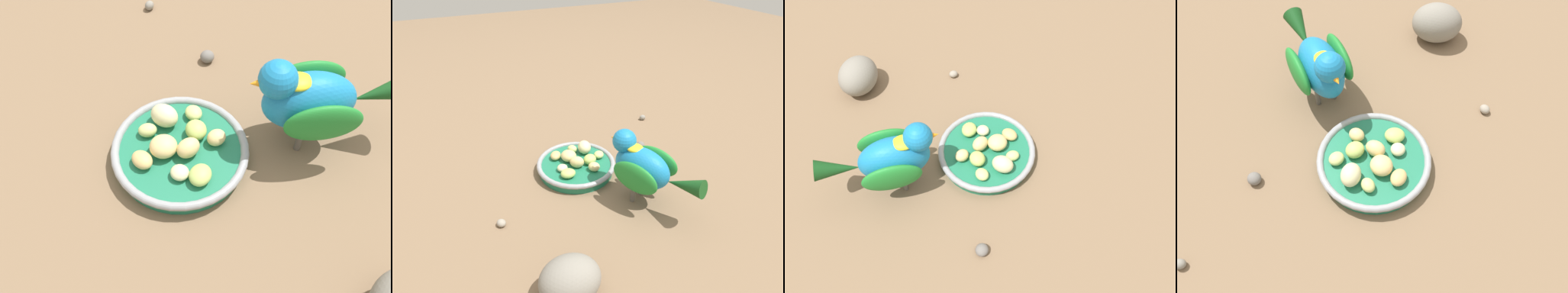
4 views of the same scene
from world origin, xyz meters
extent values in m
plane|color=#7A6047|center=(0.00, 0.00, 0.00)|extent=(4.00, 4.00, 0.00)
cylinder|color=#1E7251|center=(0.00, 0.01, 0.01)|extent=(0.17, 0.17, 0.02)
torus|color=#93969B|center=(0.00, 0.01, 0.02)|extent=(0.19, 0.19, 0.01)
ellipsoid|color=#C6D17A|center=(-0.05, 0.02, 0.03)|extent=(0.03, 0.03, 0.02)
ellipsoid|color=#E5C67F|center=(-0.02, 0.00, 0.03)|extent=(0.05, 0.05, 0.03)
ellipsoid|color=#E5C67F|center=(0.04, 0.04, 0.03)|extent=(0.03, 0.04, 0.02)
ellipsoid|color=beige|center=(-0.03, 0.05, 0.04)|extent=(0.05, 0.04, 0.03)
ellipsoid|color=#C6D17A|center=(0.00, 0.07, 0.03)|extent=(0.03, 0.03, 0.02)
ellipsoid|color=#E5C67F|center=(0.01, 0.01, 0.03)|extent=(0.04, 0.04, 0.03)
ellipsoid|color=beige|center=(0.01, -0.03, 0.03)|extent=(0.03, 0.03, 0.02)
ellipsoid|color=#B2CC66|center=(0.04, -0.03, 0.03)|extent=(0.03, 0.04, 0.02)
ellipsoid|color=#B2CC66|center=(0.01, 0.04, 0.03)|extent=(0.04, 0.04, 0.02)
ellipsoid|color=tan|center=(-0.04, -0.03, 0.03)|extent=(0.04, 0.04, 0.02)
cylinder|color=#59544C|center=(0.15, 0.08, 0.02)|extent=(0.01, 0.01, 0.04)
cylinder|color=#59544C|center=(0.14, 0.10, 0.02)|extent=(0.01, 0.01, 0.04)
ellipsoid|color=#197AB7|center=(0.15, 0.09, 0.08)|extent=(0.14, 0.11, 0.09)
ellipsoid|color=#1E7F2D|center=(0.17, 0.06, 0.08)|extent=(0.10, 0.06, 0.06)
ellipsoid|color=#1E7F2D|center=(0.14, 0.13, 0.08)|extent=(0.10, 0.06, 0.06)
cone|color=#144719|center=(0.23, 0.13, 0.09)|extent=(0.09, 0.06, 0.05)
sphere|color=#197AB7|center=(0.11, 0.07, 0.13)|extent=(0.06, 0.06, 0.05)
cone|color=orange|center=(0.08, 0.06, 0.12)|extent=(0.03, 0.03, 0.02)
ellipsoid|color=yellow|center=(0.13, 0.08, 0.12)|extent=(0.05, 0.04, 0.01)
ellipsoid|color=gray|center=(0.30, -0.13, 0.04)|extent=(0.09, 0.10, 0.07)
ellipsoid|color=gray|center=(-0.15, 0.30, 0.01)|extent=(0.02, 0.02, 0.02)
ellipsoid|color=gray|center=(0.10, -0.19, 0.01)|extent=(0.02, 0.02, 0.01)
ellipsoid|color=slate|center=(-0.02, 0.20, 0.01)|extent=(0.03, 0.03, 0.02)
camera|label=1|loc=(0.13, -0.34, 0.55)|focal=44.42mm
camera|label=2|loc=(0.60, -0.24, 0.48)|focal=30.71mm
camera|label=3|loc=(-0.05, 0.44, 0.66)|focal=37.15mm
camera|label=4|loc=(-0.36, 0.03, 0.63)|focal=40.28mm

